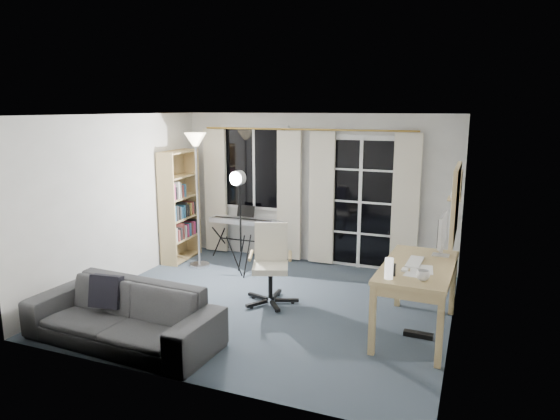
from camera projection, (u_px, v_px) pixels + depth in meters
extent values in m
cube|color=#343E4B|center=(266.00, 305.00, 6.43)|extent=(4.50, 4.00, 0.02)
cube|color=white|center=(255.00, 168.00, 8.31)|extent=(1.20, 0.06, 1.40)
cube|color=black|center=(254.00, 168.00, 8.29)|extent=(1.10, 0.02, 1.30)
cube|color=white|center=(254.00, 168.00, 8.28)|extent=(0.04, 0.03, 1.30)
cube|color=white|center=(361.00, 203.00, 7.76)|extent=(1.32, 0.06, 2.11)
cube|color=black|center=(341.00, 202.00, 7.84)|extent=(0.55, 0.02, 1.95)
cube|color=black|center=(379.00, 205.00, 7.62)|extent=(0.55, 0.02, 1.95)
cube|color=white|center=(360.00, 204.00, 7.72)|extent=(0.05, 0.04, 2.05)
cube|color=white|center=(359.00, 233.00, 7.81)|extent=(1.15, 0.03, 0.03)
cube|color=white|center=(360.00, 202.00, 7.71)|extent=(1.15, 0.03, 0.03)
cube|color=white|center=(361.00, 170.00, 7.61)|extent=(1.15, 0.03, 0.03)
cylinder|color=gold|center=(305.00, 129.00, 7.78)|extent=(3.50, 0.03, 0.03)
cube|color=beige|center=(216.00, 191.00, 8.56)|extent=(0.40, 0.07, 2.10)
cube|color=beige|center=(289.00, 196.00, 8.07)|extent=(0.40, 0.07, 2.10)
cube|color=beige|center=(322.00, 198.00, 7.87)|extent=(0.40, 0.07, 2.10)
cube|color=beige|center=(406.00, 204.00, 7.40)|extent=(0.40, 0.07, 2.10)
cube|color=tan|center=(167.00, 211.00, 7.80)|extent=(0.29, 0.04, 1.81)
cube|color=tan|center=(192.00, 201.00, 8.55)|extent=(0.29, 0.04, 1.81)
cube|color=tan|center=(173.00, 205.00, 8.22)|extent=(0.07, 0.81, 1.81)
cube|color=tan|center=(182.00, 257.00, 8.35)|extent=(0.33, 0.83, 0.02)
cube|color=tan|center=(181.00, 238.00, 8.28)|extent=(0.33, 0.83, 0.02)
cube|color=tan|center=(180.00, 218.00, 8.21)|extent=(0.33, 0.83, 0.02)
cube|color=tan|center=(180.00, 197.00, 8.14)|extent=(0.33, 0.83, 0.02)
cube|color=tan|center=(179.00, 176.00, 8.08)|extent=(0.33, 0.83, 0.02)
cube|color=tan|center=(178.00, 152.00, 8.00)|extent=(0.33, 0.83, 0.02)
cube|color=beige|center=(171.00, 235.00, 7.94)|extent=(0.21, 0.06, 0.23)
cube|color=#A54744|center=(174.00, 235.00, 8.03)|extent=(0.20, 0.05, 0.18)
cube|color=#2B2B2B|center=(177.00, 234.00, 8.09)|extent=(0.20, 0.04, 0.21)
cube|color=#A54744|center=(179.00, 231.00, 8.15)|extent=(0.20, 0.04, 0.27)
cube|color=beige|center=(181.00, 232.00, 8.22)|extent=(0.20, 0.06, 0.21)
cube|color=#BC356C|center=(183.00, 230.00, 8.30)|extent=(0.20, 0.04, 0.22)
cube|color=teal|center=(186.00, 229.00, 8.36)|extent=(0.20, 0.05, 0.22)
cube|color=#A54744|center=(188.00, 228.00, 8.44)|extent=(0.20, 0.04, 0.21)
cube|color=#BC356C|center=(190.00, 227.00, 8.50)|extent=(0.20, 0.06, 0.22)
cube|color=#2B2B2B|center=(192.00, 226.00, 8.57)|extent=(0.20, 0.04, 0.24)
cube|color=teal|center=(170.00, 214.00, 7.87)|extent=(0.20, 0.04, 0.25)
cube|color=#2B2B2B|center=(173.00, 213.00, 7.93)|extent=(0.21, 0.06, 0.24)
cube|color=#2B2B2B|center=(175.00, 213.00, 8.02)|extent=(0.20, 0.04, 0.21)
cube|color=teal|center=(178.00, 213.00, 8.08)|extent=(0.20, 0.04, 0.19)
cube|color=teal|center=(180.00, 211.00, 8.14)|extent=(0.20, 0.04, 0.21)
cube|color=#2B2B2B|center=(182.00, 209.00, 8.20)|extent=(0.20, 0.04, 0.25)
cube|color=#2B2B2B|center=(184.00, 210.00, 8.27)|extent=(0.20, 0.05, 0.20)
cube|color=#B09242|center=(186.00, 209.00, 8.34)|extent=(0.20, 0.05, 0.21)
cube|color=#A54744|center=(188.00, 208.00, 8.40)|extent=(0.20, 0.04, 0.22)
cube|color=#2B2B2B|center=(190.00, 207.00, 8.46)|extent=(0.20, 0.04, 0.21)
cube|color=#BC356C|center=(169.00, 192.00, 7.80)|extent=(0.20, 0.04, 0.26)
cube|color=#2B2B2B|center=(172.00, 193.00, 7.87)|extent=(0.20, 0.04, 0.20)
cube|color=beige|center=(174.00, 190.00, 7.92)|extent=(0.20, 0.04, 0.27)
cube|color=beige|center=(176.00, 190.00, 7.98)|extent=(0.20, 0.04, 0.25)
cube|color=#A54744|center=(178.00, 191.00, 8.05)|extent=(0.20, 0.04, 0.20)
cube|color=teal|center=(180.00, 190.00, 8.11)|extent=(0.20, 0.05, 0.21)
cylinder|color=#B2B2B7|center=(200.00, 265.00, 7.98)|extent=(0.39, 0.39, 0.03)
cylinder|color=#B2B2B7|center=(198.00, 204.00, 7.78)|extent=(0.04, 0.04, 1.95)
cone|color=#FFE5B2|center=(195.00, 139.00, 7.58)|extent=(0.41, 0.41, 0.20)
cylinder|color=black|center=(221.00, 238.00, 8.49)|extent=(0.02, 0.55, 0.50)
cylinder|color=black|center=(221.00, 238.00, 8.49)|extent=(0.02, 0.55, 0.50)
cylinder|color=black|center=(268.00, 243.00, 8.17)|extent=(0.02, 0.55, 0.50)
cylinder|color=black|center=(268.00, 243.00, 8.17)|extent=(0.02, 0.55, 0.50)
cylinder|color=black|center=(244.00, 240.00, 8.33)|extent=(0.88, 0.02, 0.02)
cube|color=silver|center=(244.00, 221.00, 8.26)|extent=(1.15, 0.29, 0.08)
cube|color=white|center=(242.00, 220.00, 8.19)|extent=(1.06, 0.13, 0.01)
cube|color=black|center=(243.00, 219.00, 8.22)|extent=(1.02, 0.07, 0.01)
cube|color=black|center=(246.00, 211.00, 8.31)|extent=(0.31, 0.06, 0.19)
cylinder|color=black|center=(247.00, 257.00, 7.44)|extent=(0.05, 0.25, 0.65)
cylinder|color=black|center=(241.00, 254.00, 7.60)|extent=(0.21, 0.16, 0.65)
cylinder|color=black|center=(235.00, 257.00, 7.44)|extent=(0.23, 0.12, 0.65)
cylinder|color=black|center=(240.00, 215.00, 7.36)|extent=(0.03, 0.03, 1.12)
cylinder|color=silver|center=(238.00, 178.00, 7.21)|extent=(0.23, 0.14, 0.21)
cylinder|color=white|center=(235.00, 179.00, 7.15)|extent=(0.19, 0.04, 0.19)
cube|color=black|center=(287.00, 300.00, 6.44)|extent=(0.31, 0.15, 0.04)
cylinder|color=black|center=(293.00, 302.00, 6.44)|extent=(0.06, 0.06, 0.05)
cube|color=black|center=(276.00, 294.00, 6.64)|extent=(0.06, 0.31, 0.04)
cylinder|color=black|center=(278.00, 294.00, 6.72)|extent=(0.06, 0.06, 0.05)
cube|color=black|center=(258.00, 296.00, 6.57)|extent=(0.31, 0.13, 0.04)
cylinder|color=black|center=(253.00, 296.00, 6.62)|extent=(0.06, 0.06, 0.05)
cube|color=black|center=(257.00, 304.00, 6.33)|extent=(0.21, 0.28, 0.04)
cylinder|color=black|center=(251.00, 306.00, 6.29)|extent=(0.06, 0.06, 0.05)
cube|color=black|center=(275.00, 306.00, 6.25)|extent=(0.23, 0.27, 0.04)
cylinder|color=black|center=(277.00, 310.00, 6.18)|extent=(0.06, 0.06, 0.05)
cylinder|color=black|center=(270.00, 283.00, 6.40)|extent=(0.07, 0.07, 0.39)
cube|color=beige|center=(270.00, 268.00, 6.36)|extent=(0.57, 0.57, 0.08)
cube|color=beige|center=(271.00, 241.00, 6.51)|extent=(0.44, 0.26, 0.51)
cube|color=black|center=(271.00, 239.00, 6.54)|extent=(0.41, 0.23, 0.47)
cylinder|color=tan|center=(251.00, 255.00, 6.35)|extent=(0.17, 0.38, 0.04)
cylinder|color=tan|center=(290.00, 256.00, 6.34)|extent=(0.17, 0.38, 0.04)
cube|color=#9D8251|center=(418.00, 267.00, 5.46)|extent=(0.79, 1.51, 0.04)
cube|color=#9D8251|center=(418.00, 273.00, 5.48)|extent=(0.75, 1.46, 0.11)
cube|color=#9D8251|center=(372.00, 320.00, 5.05)|extent=(0.07, 0.07, 0.75)
cube|color=#9D8251|center=(440.00, 331.00, 4.79)|extent=(0.07, 0.07, 0.75)
cube|color=#9D8251|center=(398.00, 278.00, 6.30)|extent=(0.07, 0.07, 0.75)
cube|color=#9D8251|center=(453.00, 285.00, 6.04)|extent=(0.07, 0.07, 0.75)
cube|color=silver|center=(441.00, 255.00, 5.79)|extent=(0.19, 0.13, 0.02)
cube|color=silver|center=(441.00, 243.00, 5.77)|extent=(0.04, 0.03, 0.23)
cube|color=silver|center=(442.00, 229.00, 5.73)|extent=(0.06, 0.57, 0.36)
cube|color=black|center=(440.00, 229.00, 5.74)|extent=(0.03, 0.53, 0.32)
cube|color=white|center=(415.00, 262.00, 5.53)|extent=(0.16, 0.45, 0.02)
cube|color=white|center=(405.00, 270.00, 5.27)|extent=(0.07, 0.11, 0.02)
cube|color=white|center=(422.00, 269.00, 5.30)|extent=(0.27, 0.34, 0.01)
cube|color=white|center=(415.00, 275.00, 5.12)|extent=(0.24, 0.18, 0.00)
cube|color=black|center=(393.00, 270.00, 5.10)|extent=(0.05, 0.04, 0.13)
cylinder|color=white|center=(389.00, 268.00, 5.00)|extent=(0.09, 0.09, 0.21)
cube|color=black|center=(418.00, 335.00, 5.50)|extent=(0.32, 0.10, 0.05)
imported|color=silver|center=(423.00, 274.00, 4.96)|extent=(0.13, 0.11, 0.13)
cube|color=tan|center=(456.00, 203.00, 4.99)|extent=(0.04, 0.94, 0.74)
cube|color=white|center=(453.00, 202.00, 5.00)|extent=(0.01, 0.84, 0.64)
cube|color=tan|center=(460.00, 185.00, 5.80)|extent=(0.03, 0.42, 0.32)
cube|color=#52A499|center=(459.00, 185.00, 5.81)|extent=(0.00, 0.36, 0.26)
cube|color=tan|center=(454.00, 199.00, 6.33)|extent=(0.16, 0.30, 0.02)
cone|color=beige|center=(455.00, 192.00, 6.31)|extent=(0.12, 0.12, 0.15)
imported|color=#2D2D2F|center=(122.00, 306.00, 5.30)|extent=(2.17, 0.73, 0.84)
cube|color=black|center=(106.00, 291.00, 5.51)|extent=(0.38, 0.24, 0.38)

